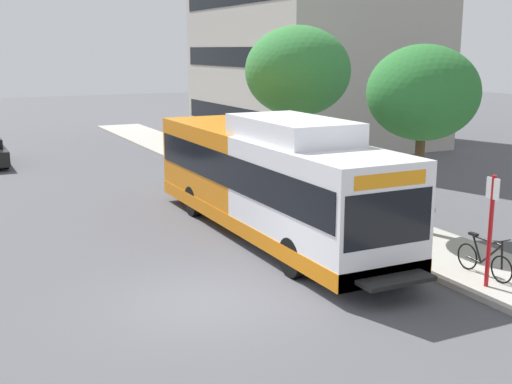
{
  "coord_description": "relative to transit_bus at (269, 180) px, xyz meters",
  "views": [
    {
      "loc": [
        -5.01,
        -12.77,
        5.48
      ],
      "look_at": [
        2.87,
        3.18,
        1.6
      ],
      "focal_mm": 46.14,
      "sensor_mm": 36.0,
      "label": 1
    }
  ],
  "objects": [
    {
      "name": "street_tree_mid_block",
      "position": [
        4.06,
        5.43,
        2.93
      ],
      "size": [
        4.07,
        4.07,
        6.24
      ],
      "color": "#4C3823",
      "rests_on": "sidewalk_curb"
    },
    {
      "name": "bicycle_parked",
      "position": [
        2.8,
        -5.84,
        -1.14
      ],
      "size": [
        0.52,
        1.76,
        1.02
      ],
      "color": "black",
      "rests_on": "sidewalk_curb"
    },
    {
      "name": "transit_bus",
      "position": [
        0.0,
        0.0,
        0.0
      ],
      "size": [
        2.58,
        12.25,
        3.65
      ],
      "color": "white",
      "rests_on": "ground"
    },
    {
      "name": "street_tree_near_stop",
      "position": [
        3.99,
        -1.92,
        2.53
      ],
      "size": [
        3.24,
        3.24,
        5.49
      ],
      "color": "#4C3823",
      "rests_on": "sidewalk_curb"
    },
    {
      "name": "ground_plane",
      "position": [
        -3.74,
        3.9,
        -1.7
      ],
      "size": [
        120.0,
        120.0,
        0.0
      ],
      "primitive_type": "plane",
      "color": "#4C4C51"
    },
    {
      "name": "sidewalk_curb",
      "position": [
        3.26,
        1.9,
        -1.63
      ],
      "size": [
        3.0,
        56.0,
        0.14
      ],
      "primitive_type": "cube",
      "color": "#A8A399",
      "rests_on": "ground"
    },
    {
      "name": "bus_stop_sign_pole",
      "position": [
        2.34,
        -6.38,
        -0.05
      ],
      "size": [
        0.1,
        0.36,
        2.6
      ],
      "color": "red",
      "rests_on": "sidewalk_curb"
    }
  ]
}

